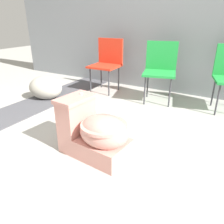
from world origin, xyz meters
TOP-DOWN VIEW (x-y plane):
  - ground_plane at (0.00, 0.00)m, footprint 14.00×14.00m
  - gravel_strip at (-1.24, 0.50)m, footprint 0.56×8.00m
  - building_wall at (0.50, 2.43)m, footprint 7.00×0.20m
  - toilet at (0.19, 0.20)m, footprint 0.66×0.43m
  - folding_chair_left at (-0.71, 1.90)m, footprint 0.45×0.45m
  - folding_chair_middle at (0.19, 1.88)m, footprint 0.54×0.54m
  - boulder_near at (-1.28, 1.05)m, footprint 0.59×0.52m

SIDE VIEW (x-z plane):
  - ground_plane at x=0.00m, z-range 0.00..0.00m
  - gravel_strip at x=-1.24m, z-range 0.00..0.01m
  - boulder_near at x=-1.28m, z-range 0.00..0.35m
  - toilet at x=0.19m, z-range -0.04..0.48m
  - folding_chair_left at x=-0.71m, z-range 0.09..0.93m
  - folding_chair_middle at x=0.19m, z-range 0.09..0.93m
  - building_wall at x=0.50m, z-range 0.00..2.60m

